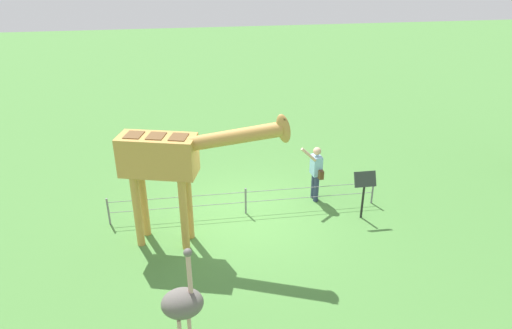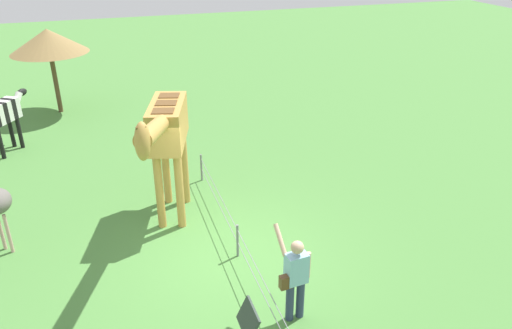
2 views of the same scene
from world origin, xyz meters
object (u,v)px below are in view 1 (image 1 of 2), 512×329
(ostrich, at_px, (183,303))
(info_sign, at_px, (364,185))
(visitor, at_px, (316,170))
(giraffe, at_px, (173,160))

(ostrich, height_order, info_sign, ostrich)
(visitor, relative_size, info_sign, 1.28)
(visitor, distance_m, ostrich, 6.15)
(giraffe, bearing_deg, info_sign, 4.52)
(info_sign, bearing_deg, giraffe, -175.48)
(ostrich, bearing_deg, giraffe, 91.94)
(giraffe, height_order, visitor, giraffe)
(visitor, relative_size, ostrich, 0.75)
(giraffe, relative_size, ostrich, 1.69)
(visitor, height_order, info_sign, visitor)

